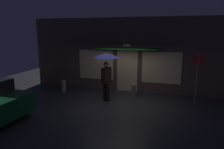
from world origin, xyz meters
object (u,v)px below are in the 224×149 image
object	(u,v)px
person_with_umbrella	(106,62)
sidewalk_bollard_2	(64,86)
street_sign_post	(197,77)
sidewalk_bollard	(133,91)

from	to	relation	value
person_with_umbrella	sidewalk_bollard_2	distance (m)	3.13
street_sign_post	sidewalk_bollard_2	distance (m)	6.57
street_sign_post	person_with_umbrella	bearing A→B (deg)	-173.85
sidewalk_bollard	sidewalk_bollard_2	distance (m)	3.73
person_with_umbrella	street_sign_post	distance (m)	3.91
street_sign_post	sidewalk_bollard_2	xyz separation A→B (m)	(-6.49, 0.36, -0.97)
sidewalk_bollard	sidewalk_bollard_2	world-z (taller)	sidewalk_bollard
street_sign_post	sidewalk_bollard_2	world-z (taller)	street_sign_post
street_sign_post	sidewalk_bollard	xyz separation A→B (m)	(-2.76, 0.44, -0.96)
sidewalk_bollard_2	person_with_umbrella	bearing A→B (deg)	-16.35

